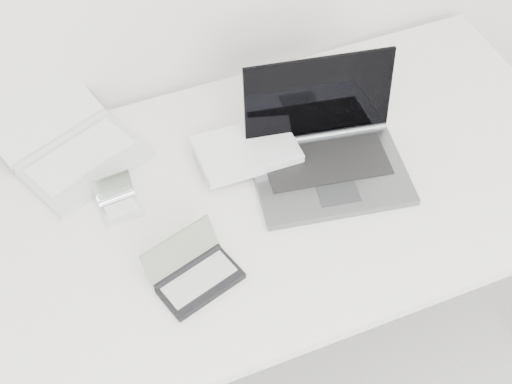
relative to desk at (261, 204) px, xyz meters
name	(u,v)px	position (x,y,z in m)	size (l,w,h in m)	color
desk	(261,204)	(0.00, 0.00, 0.00)	(1.60, 0.80, 0.73)	white
laptop_large	(305,152)	(0.13, 0.05, 0.09)	(0.48, 0.37, 0.24)	slate
netbook_open_white	(71,148)	(-0.38, 0.28, 0.07)	(0.39, 0.43, 0.09)	silver
pda_silver	(119,203)	(-0.32, 0.08, 0.06)	(0.09, 0.10, 0.07)	silver
palmtop_charcoal	(195,274)	(-0.22, -0.17, 0.07)	(0.20, 0.18, 0.09)	black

